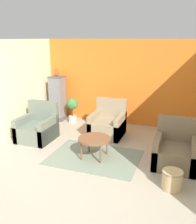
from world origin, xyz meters
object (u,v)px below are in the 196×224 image
Objects in this scene: armchair_middle at (108,125)px; potted_plant at (72,107)px; wicker_basket at (172,179)px; armchair_right at (175,152)px; armchair_left at (38,129)px; birdcage at (58,99)px; parrot at (56,73)px; coffee_table at (94,140)px.

armchair_middle is 1.51m from potted_plant.
armchair_right is at bearing 90.82° from wicker_basket.
armchair_left is 1.57m from potted_plant.
armchair_left and armchair_middle have the same top height.
parrot is (0.00, 0.00, 0.81)m from birdcage.
armchair_left is at bearing 164.86° from coffee_table.
coffee_table is at bearing -46.00° from birdcage.
armchair_right is 3.67× the size of parrot.
coffee_table is 3.08m from parrot.
parrot reaches higher than birdcage.
wicker_basket is (3.66, -2.71, -0.49)m from birdcage.
potted_plant reaches higher than coffee_table.
armchair_middle is at bearing -21.21° from birdcage.
birdcage is (-3.64, 1.81, 0.38)m from armchair_right.
parrot reaches higher than armchair_right.
potted_plant is (-1.48, 2.00, 0.07)m from coffee_table.
armchair_left is (-1.71, 0.46, -0.12)m from coffee_table.
birdcage reaches higher than coffee_table.
parrot is 0.34× the size of potted_plant.
parrot reaches higher than armchair_left.
birdcage is at bearing 171.97° from potted_plant.
potted_plant is at bearing 150.88° from armchair_right.
potted_plant is at bearing 154.15° from armchair_middle.
armchair_left is 1.68m from birdcage.
parrot is at bearing 153.54° from armchair_right.
parrot is at bearing 143.38° from wicker_basket.
birdcage is at bearing -90.00° from parrot.
armchair_right is 3.57m from potted_plant.
armchair_right is at bearing -31.48° from armchair_middle.
birdcage is at bearing 100.30° from armchair_left.
armchair_left is at bearing 161.84° from wicker_basket.
wicker_basket is at bearing -48.10° from armchair_middle.
potted_plant is 4.11m from wicker_basket.
potted_plant is 2.12× the size of wicker_basket.
armchair_left is 1.00× the size of armchair_right.
parrot reaches higher than armchair_middle.
armchair_left is 2.03m from parrot.
potted_plant is (0.23, 1.54, 0.19)m from armchair_left.
armchair_right reaches higher than potted_plant.
armchair_middle is at bearing -25.85° from potted_plant.
coffee_table is at bearing -46.03° from parrot.
armchair_middle is 2.05m from birdcage.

